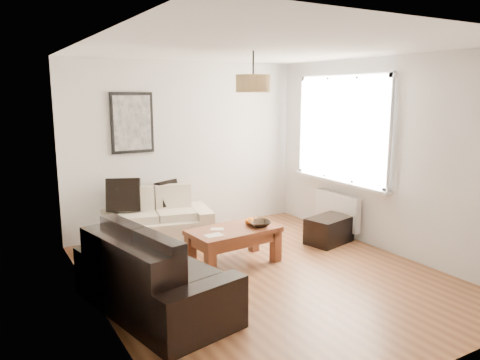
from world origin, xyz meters
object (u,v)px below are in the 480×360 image
loveseat_cream (156,218)px  coffee_table (234,246)px  ottoman (329,230)px  sofa_leather (154,272)px

loveseat_cream → coffee_table: size_ratio=1.35×
loveseat_cream → ottoman: loveseat_cream is taller
loveseat_cream → coffee_table: (0.55, -1.26, -0.15)m
coffee_table → sofa_leather: bearing=-152.1°
sofa_leather → coffee_table: bearing=-73.9°
loveseat_cream → sofa_leather: bearing=-99.3°
loveseat_cream → sofa_leather: 2.08m
sofa_leather → coffee_table: (1.29, 0.68, -0.16)m
sofa_leather → coffee_table: sofa_leather is taller
coffee_table → ottoman: bearing=1.0°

